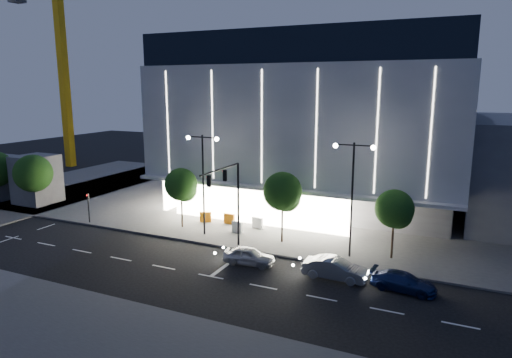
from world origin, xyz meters
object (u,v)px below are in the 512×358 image
at_px(traffic_mast, 230,191).
at_px(car_lead, 249,256).
at_px(ped_signal_far, 88,205).
at_px(car_second, 335,269).
at_px(street_lamp_east, 353,183).
at_px(barrier_a, 229,219).
at_px(barrier_b, 237,227).
at_px(barrier_c, 206,217).
at_px(tree_mid, 283,194).
at_px(tower_crane, 66,38).
at_px(car_third, 403,282).
at_px(tree_right, 395,211).
at_px(barrier_d, 258,223).
at_px(tree_left, 181,186).
at_px(street_lamp_west, 203,170).

relative_size(traffic_mast, car_lead, 1.82).
height_order(ped_signal_far, car_second, ped_signal_far).
distance_m(street_lamp_east, ped_signal_far, 25.37).
height_order(barrier_a, barrier_b, same).
xyz_separation_m(barrier_b, barrier_c, (-4.23, 1.58, 0.00)).
relative_size(traffic_mast, tree_mid, 1.15).
height_order(traffic_mast, tower_crane, tower_crane).
distance_m(tree_mid, car_third, 12.30).
distance_m(street_lamp_east, tree_right, 3.81).
distance_m(tree_right, barrier_d, 13.14).
xyz_separation_m(street_lamp_east, car_second, (-0.03, -4.26, -5.23)).
bearing_deg(ped_signal_far, tree_mid, 7.55).
xyz_separation_m(traffic_mast, barrier_d, (-0.45, 6.26, -4.38)).
relative_size(ped_signal_far, barrier_b, 2.73).
xyz_separation_m(street_lamp_east, car_lead, (-6.53, -4.38, -5.30)).
relative_size(tree_left, tree_right, 1.04).
distance_m(street_lamp_west, barrier_a, 6.46).
height_order(tower_crane, car_lead, tower_crane).
distance_m(traffic_mast, tree_left, 7.95).
xyz_separation_m(tower_crane, car_second, (50.89, -26.26, -19.78)).
height_order(ped_signal_far, car_lead, ped_signal_far).
distance_m(street_lamp_west, street_lamp_east, 13.00).
bearing_deg(street_lamp_west, car_third, -13.60).
xyz_separation_m(traffic_mast, car_third, (13.50, -1.57, -4.42)).
bearing_deg(tree_mid, street_lamp_west, -171.74).
relative_size(traffic_mast, street_lamp_west, 0.79).
bearing_deg(car_third, tower_crane, 70.00).
distance_m(street_lamp_east, tower_crane, 57.35).
xyz_separation_m(street_lamp_west, car_third, (17.50, -4.23, -5.35)).
bearing_deg(tower_crane, car_lead, -30.72).
distance_m(car_third, barrier_b, 16.18).
xyz_separation_m(traffic_mast, barrier_c, (-5.80, 5.89, -4.38)).
distance_m(tower_crane, barrier_a, 47.03).
bearing_deg(tree_left, barrier_c, 61.98).
relative_size(ped_signal_far, tree_left, 0.52).
relative_size(tree_left, barrier_a, 5.20).
distance_m(ped_signal_far, barrier_a, 13.63).
distance_m(traffic_mast, ped_signal_far, 16.35).
xyz_separation_m(tower_crane, barrier_c, (36.12, -18.77, -19.86)).
distance_m(traffic_mast, street_lamp_east, 9.43).
distance_m(street_lamp_east, tree_left, 16.12).
xyz_separation_m(car_lead, barrier_a, (-5.90, 8.02, -0.01)).
relative_size(tower_crane, barrier_d, 29.09).
bearing_deg(barrier_d, barrier_c, -166.37).
xyz_separation_m(street_lamp_east, tree_left, (-15.97, 1.02, -1.92)).
bearing_deg(car_lead, car_third, -94.24).
bearing_deg(car_third, street_lamp_west, 81.73).
bearing_deg(tree_mid, tree_left, -180.00).
xyz_separation_m(tower_crane, tree_left, (34.95, -20.98, -16.47)).
bearing_deg(tree_right, tree_mid, 180.00).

